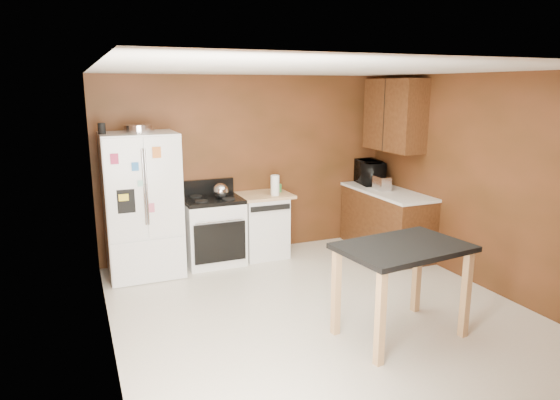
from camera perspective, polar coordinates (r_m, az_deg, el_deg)
floor at (r=5.47m, az=4.64°, el=-12.58°), size 4.50×4.50×0.00m
ceiling at (r=4.94m, az=5.18°, el=14.62°), size 4.50×4.50×0.00m
wall_back at (r=7.09m, az=-3.53°, el=3.96°), size 4.20×0.00×4.20m
wall_front at (r=3.31m, az=23.32°, el=-7.53°), size 4.20×0.00×4.20m
wall_left at (r=4.51m, az=-19.51°, el=-1.93°), size 0.00×4.50×4.50m
wall_right at (r=6.30m, az=22.12°, el=1.90°), size 0.00×4.50×4.50m
roasting_pan at (r=6.35m, az=-15.81°, el=7.88°), size 0.37×0.37×0.09m
pen_cup at (r=6.21m, az=-19.70°, el=7.69°), size 0.09×0.09×0.13m
kettle at (r=6.62m, az=-6.80°, el=1.06°), size 0.20×0.20×0.20m
paper_towel at (r=6.80m, az=-0.57°, el=1.70°), size 0.14×0.14×0.28m
green_canister at (r=7.04m, az=-0.22°, el=1.39°), size 0.13×0.13×0.11m
toaster at (r=7.26m, az=11.57°, el=1.90°), size 0.18×0.27×0.19m
microwave at (r=7.70m, az=10.13°, el=3.07°), size 0.49×0.64×0.32m
refrigerator at (r=6.44m, az=-15.46°, el=-0.56°), size 0.90×0.80×1.80m
gas_range at (r=6.78m, az=-7.66°, el=-3.38°), size 0.76×0.68×1.10m
dishwasher at (r=7.01m, az=-2.02°, el=-2.80°), size 0.78×0.63×0.89m
right_cabinets at (r=7.31m, az=12.30°, el=1.23°), size 0.63×1.58×2.45m
island at (r=4.83m, az=13.83°, el=-6.63°), size 1.27×0.92×0.91m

